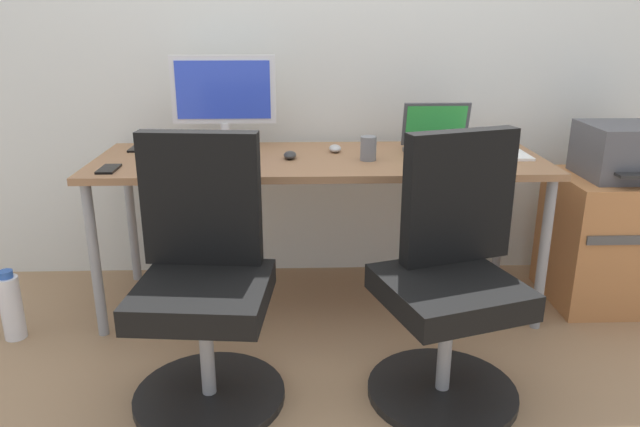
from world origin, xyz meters
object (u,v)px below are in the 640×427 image
at_px(side_cabinet, 612,240).
at_px(open_laptop, 439,141).
at_px(desktop_monitor, 224,96).
at_px(coffee_mug, 177,158).
at_px(office_chair_left, 204,285).
at_px(water_bottle_on_floor, 11,306).
at_px(office_chair_right, 451,282).
at_px(printer, 626,151).

bearing_deg(side_cabinet, open_laptop, 174.26).
bearing_deg(open_laptop, desktop_monitor, 172.49).
height_order(desktop_monitor, coffee_mug, desktop_monitor).
relative_size(office_chair_left, desktop_monitor, 1.96).
bearing_deg(side_cabinet, desktop_monitor, 173.30).
relative_size(water_bottle_on_floor, coffee_mug, 3.37).
height_order(office_chair_right, printer, office_chair_right).
relative_size(open_laptop, coffee_mug, 3.37).
distance_m(office_chair_left, coffee_mug, 0.64).
height_order(printer, water_bottle_on_floor, printer).
relative_size(office_chair_left, coffee_mug, 10.22).
xyz_separation_m(printer, water_bottle_on_floor, (-2.70, -0.28, -0.59)).
relative_size(office_chair_left, side_cabinet, 1.53).
bearing_deg(office_chair_right, office_chair_left, 179.82).
xyz_separation_m(office_chair_left, office_chair_right, (0.87, -0.00, 0.00)).
bearing_deg(open_laptop, side_cabinet, -5.74).
relative_size(office_chair_left, open_laptop, 3.03).
height_order(water_bottle_on_floor, coffee_mug, coffee_mug).
bearing_deg(office_chair_left, open_laptop, 38.39).
xyz_separation_m(side_cabinet, desktop_monitor, (-1.82, 0.21, 0.65)).
distance_m(office_chair_left, desktop_monitor, 1.05).
relative_size(printer, water_bottle_on_floor, 1.29).
height_order(office_chair_left, open_laptop, office_chair_left).
distance_m(water_bottle_on_floor, coffee_mug, 0.95).
distance_m(printer, desktop_monitor, 1.85).
xyz_separation_m(office_chair_right, water_bottle_on_floor, (-1.75, 0.41, -0.28)).
height_order(open_laptop, coffee_mug, open_laptop).
height_order(water_bottle_on_floor, desktop_monitor, desktop_monitor).
xyz_separation_m(office_chair_right, printer, (0.94, 0.69, 0.31)).
height_order(printer, open_laptop, open_laptop).
xyz_separation_m(office_chair_left, desktop_monitor, (-0.01, 0.90, 0.54)).
bearing_deg(desktop_monitor, office_chair_right, -45.83).
bearing_deg(office_chair_left, side_cabinet, 20.81).
bearing_deg(office_chair_right, side_cabinet, 36.24).
xyz_separation_m(office_chair_left, coffee_mug, (-0.17, 0.52, 0.33)).
distance_m(office_chair_left, printer, 1.96).
xyz_separation_m(office_chair_right, open_laptop, (0.11, 0.77, 0.34)).
relative_size(water_bottle_on_floor, desktop_monitor, 0.65).
relative_size(office_chair_right, printer, 2.35).
distance_m(office_chair_left, open_laptop, 1.29).
xyz_separation_m(office_chair_left, water_bottle_on_floor, (-0.89, 0.40, -0.28)).
xyz_separation_m(water_bottle_on_floor, coffee_mug, (0.72, 0.12, 0.61)).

